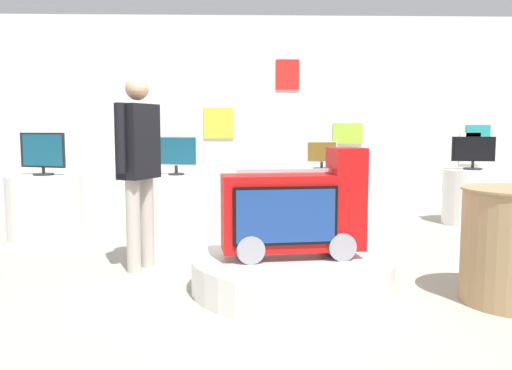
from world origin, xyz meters
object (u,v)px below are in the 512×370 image
at_px(tv_on_center_rear, 176,153).
at_px(display_pedestal_far_right, 45,206).
at_px(tv_on_left_rear, 322,155).
at_px(tv_on_right_rear, 473,152).
at_px(novelty_firetruck_tv, 295,213).
at_px(display_pedestal_left_rear, 321,196).
at_px(display_pedestal_right_rear, 471,197).
at_px(main_display_pedestal, 292,273).
at_px(shopper_browsing_near_truck, 139,159).
at_px(tv_on_far_right, 43,152).
at_px(display_pedestal_center_rear, 177,206).

xyz_separation_m(tv_on_center_rear, display_pedestal_far_right, (-1.50, 0.02, -0.61)).
relative_size(tv_on_left_rear, tv_on_right_rear, 0.74).
bearing_deg(novelty_firetruck_tv, display_pedestal_left_rear, 77.54).
distance_m(tv_on_center_rear, display_pedestal_right_rear, 3.82).
height_order(main_display_pedestal, tv_on_center_rear, tv_on_center_rear).
height_order(display_pedestal_left_rear, display_pedestal_right_rear, same).
height_order(tv_on_left_rear, tv_on_right_rear, tv_on_right_rear).
relative_size(display_pedestal_left_rear, shopper_browsing_near_truck, 0.51).
height_order(novelty_firetruck_tv, tv_on_center_rear, tv_on_center_rear).
relative_size(novelty_firetruck_tv, display_pedestal_left_rear, 1.28).
relative_size(display_pedestal_left_rear, tv_on_left_rear, 2.18).
relative_size(display_pedestal_left_rear, tv_on_far_right, 1.55).
bearing_deg(main_display_pedestal, display_pedestal_center_rear, 118.80).
bearing_deg(display_pedestal_center_rear, tv_on_right_rear, 10.40).
relative_size(tv_on_center_rear, shopper_browsing_near_truck, 0.30).
bearing_deg(display_pedestal_right_rear, tv_on_right_rear, -82.07).
bearing_deg(tv_on_right_rear, shopper_browsing_near_truck, -151.37).
height_order(tv_on_right_rear, tv_on_far_right, tv_on_far_right).
distance_m(tv_on_center_rear, tv_on_right_rear, 3.77).
height_order(tv_on_left_rear, display_pedestal_right_rear, tv_on_left_rear).
relative_size(tv_on_center_rear, tv_on_far_right, 0.91).
bearing_deg(main_display_pedestal, shopper_browsing_near_truck, 153.78).
xyz_separation_m(main_display_pedestal, tv_on_left_rear, (0.65, 2.82, 0.77)).
bearing_deg(display_pedestal_center_rear, shopper_browsing_near_truck, -95.88).
relative_size(display_pedestal_right_rear, display_pedestal_far_right, 0.87).
distance_m(tv_on_left_rear, tv_on_center_rear, 1.94).
xyz_separation_m(display_pedestal_center_rear, tv_on_center_rear, (0.00, -0.00, 0.61)).
relative_size(tv_on_center_rear, display_pedestal_right_rear, 0.70).
xyz_separation_m(main_display_pedestal, tv_on_far_right, (-2.62, 2.06, 0.84)).
bearing_deg(display_pedestal_right_rear, display_pedestal_far_right, -172.65).
xyz_separation_m(display_pedestal_center_rear, tv_on_right_rear, (3.71, 0.68, 0.58)).
relative_size(tv_on_left_rear, display_pedestal_far_right, 0.47).
xyz_separation_m(novelty_firetruck_tv, display_pedestal_left_rear, (0.63, 2.83, -0.24)).
height_order(main_display_pedestal, display_pedestal_center_rear, display_pedestal_center_rear).
bearing_deg(display_pedestal_left_rear, shopper_browsing_near_truck, -131.16).
relative_size(display_pedestal_center_rear, tv_on_far_right, 1.33).
bearing_deg(tv_on_center_rear, tv_on_far_right, 179.52).
bearing_deg(tv_on_right_rear, novelty_firetruck_tv, -133.08).
bearing_deg(main_display_pedestal, novelty_firetruck_tv, -11.38).
bearing_deg(tv_on_right_rear, display_pedestal_far_right, -172.69).
bearing_deg(display_pedestal_right_rear, shopper_browsing_near_truck, -151.32).
height_order(display_pedestal_right_rear, tv_on_right_rear, tv_on_right_rear).
xyz_separation_m(main_display_pedestal, tv_on_center_rear, (-1.13, 2.05, 0.83)).
bearing_deg(novelty_firetruck_tv, main_display_pedestal, 168.62).
relative_size(main_display_pedestal, novelty_firetruck_tv, 1.41).
bearing_deg(display_pedestal_far_right, tv_on_center_rear, -0.64).
relative_size(tv_on_center_rear, display_pedestal_far_right, 0.61).
bearing_deg(display_pedestal_center_rear, tv_on_left_rear, 23.48).
distance_m(display_pedestal_left_rear, tv_on_left_rear, 0.54).
bearing_deg(novelty_firetruck_tv, display_pedestal_center_rear, 119.22).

